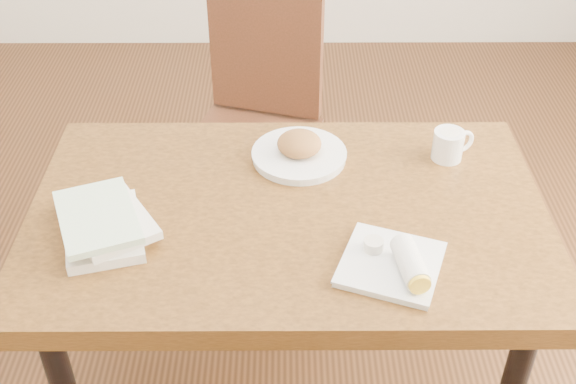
{
  "coord_description": "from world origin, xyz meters",
  "views": [
    {
      "loc": [
        -0.01,
        -1.39,
        1.86
      ],
      "look_at": [
        0.0,
        0.0,
        0.8
      ],
      "focal_mm": 45.0,
      "sensor_mm": 36.0,
      "label": 1
    }
  ],
  "objects_px": {
    "table": "(288,234)",
    "plate_scone": "(299,151)",
    "plate_burrito": "(396,263)",
    "book_stack": "(103,223)",
    "coffee_mug": "(449,144)",
    "chair_far": "(257,114)"
  },
  "relations": [
    {
      "from": "coffee_mug",
      "to": "plate_burrito",
      "type": "relative_size",
      "value": 0.43
    },
    {
      "from": "plate_scone",
      "to": "coffee_mug",
      "type": "relative_size",
      "value": 2.17
    },
    {
      "from": "book_stack",
      "to": "table",
      "type": "bearing_deg",
      "value": 12.55
    },
    {
      "from": "table",
      "to": "plate_scone",
      "type": "bearing_deg",
      "value": 81.78
    },
    {
      "from": "chair_far",
      "to": "plate_burrito",
      "type": "relative_size",
      "value": 3.49
    },
    {
      "from": "coffee_mug",
      "to": "book_stack",
      "type": "bearing_deg",
      "value": -159.98
    },
    {
      "from": "plate_burrito",
      "to": "book_stack",
      "type": "xyz_separation_m",
      "value": [
        -0.67,
        0.13,
        0.01
      ]
    },
    {
      "from": "plate_scone",
      "to": "book_stack",
      "type": "height_order",
      "value": "plate_scone"
    },
    {
      "from": "chair_far",
      "to": "table",
      "type": "bearing_deg",
      "value": -82.43
    },
    {
      "from": "coffee_mug",
      "to": "plate_burrito",
      "type": "height_order",
      "value": "coffee_mug"
    },
    {
      "from": "table",
      "to": "plate_scone",
      "type": "xyz_separation_m",
      "value": [
        0.03,
        0.21,
        0.11
      ]
    },
    {
      "from": "coffee_mug",
      "to": "plate_burrito",
      "type": "bearing_deg",
      "value": -113.71
    },
    {
      "from": "coffee_mug",
      "to": "table",
      "type": "bearing_deg",
      "value": -153.18
    },
    {
      "from": "table",
      "to": "plate_burrito",
      "type": "bearing_deg",
      "value": -43.23
    },
    {
      "from": "chair_far",
      "to": "plate_scone",
      "type": "height_order",
      "value": "chair_far"
    },
    {
      "from": "table",
      "to": "plate_scone",
      "type": "height_order",
      "value": "plate_scone"
    },
    {
      "from": "plate_scone",
      "to": "plate_burrito",
      "type": "distance_m",
      "value": 0.48
    },
    {
      "from": "table",
      "to": "plate_scone",
      "type": "distance_m",
      "value": 0.24
    },
    {
      "from": "chair_far",
      "to": "book_stack",
      "type": "distance_m",
      "value": 0.97
    },
    {
      "from": "chair_far",
      "to": "book_stack",
      "type": "xyz_separation_m",
      "value": [
        -0.33,
        -0.88,
        0.23
      ]
    },
    {
      "from": "plate_scone",
      "to": "coffee_mug",
      "type": "bearing_deg",
      "value": 0.63
    },
    {
      "from": "table",
      "to": "chair_far",
      "type": "bearing_deg",
      "value": 97.57
    }
  ]
}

